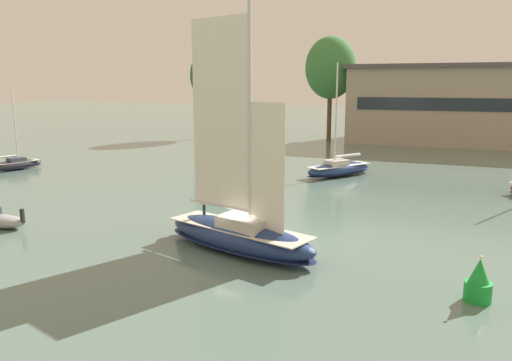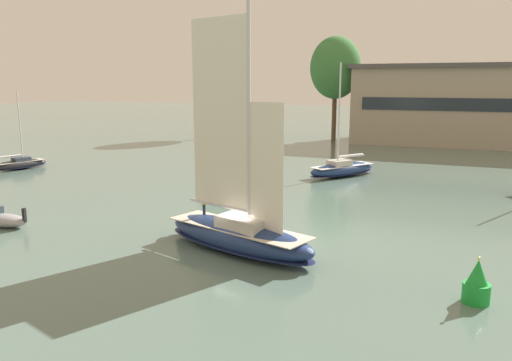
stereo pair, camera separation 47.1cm
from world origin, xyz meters
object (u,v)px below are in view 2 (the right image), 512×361
object	(u,v)px
sailboat_moored_far_slip	(19,164)
channel_buoy	(477,284)
motor_tender	(4,220)
sailboat_moored_outer_mooring	(342,169)
tree_shore_left	(335,68)
tree_shore_center	(217,76)
sailboat_main	(238,232)

from	to	relation	value
sailboat_moored_far_slip	channel_buoy	bearing A→B (deg)	-21.85
motor_tender	sailboat_moored_far_slip	bearing A→B (deg)	134.65
motor_tender	sailboat_moored_outer_mooring	bearing A→B (deg)	57.28
sailboat_moored_far_slip	channel_buoy	distance (m)	54.12
sailboat_moored_outer_mooring	tree_shore_left	bearing A→B (deg)	104.64
channel_buoy	tree_shore_center	bearing A→B (deg)	125.61
sailboat_moored_outer_mooring	sailboat_moored_far_slip	bearing A→B (deg)	-165.07
tree_shore_center	sailboat_moored_outer_mooring	distance (m)	44.29
tree_shore_left	channel_buoy	xyz separation A→B (m)	(21.83, -64.20, -11.92)
sailboat_moored_far_slip	channel_buoy	size ratio (longest dim) A/B	4.10
tree_shore_left	motor_tender	xyz separation A→B (m)	(-9.67, -63.02, -12.35)
sailboat_moored_far_slip	tree_shore_center	bearing A→B (deg)	80.27
sailboat_main	sailboat_moored_far_slip	bearing A→B (deg)	154.52
tree_shore_center	channel_buoy	bearing A→B (deg)	-54.39
sailboat_moored_far_slip	motor_tender	size ratio (longest dim) A/B	2.31
sailboat_main	sailboat_moored_outer_mooring	xyz separation A→B (m)	(0.59, 27.45, -0.36)
tree_shore_center	sailboat_main	bearing A→B (deg)	-62.73
tree_shore_left	tree_shore_center	xyz separation A→B (m)	(-21.49, -3.72, -1.33)
tree_shore_center	motor_tender	bearing A→B (deg)	-78.73
sailboat_main	motor_tender	size ratio (longest dim) A/B	3.81
tree_shore_left	sailboat_main	bearing A→B (deg)	-82.31
sailboat_moored_outer_mooring	motor_tender	distance (m)	34.37
sailboat_main	sailboat_moored_outer_mooring	bearing A→B (deg)	88.76
sailboat_moored_far_slip	sailboat_moored_outer_mooring	bearing A→B (deg)	14.93
sailboat_main	channel_buoy	world-z (taller)	sailboat_main
sailboat_moored_far_slip	sailboat_main	bearing A→B (deg)	-25.48
tree_shore_left	channel_buoy	bearing A→B (deg)	-71.22
tree_shore_left	sailboat_moored_far_slip	xyz separation A→B (m)	(-28.41, -44.06, -12.20)
tree_shore_left	sailboat_moored_far_slip	world-z (taller)	tree_shore_left
tree_shore_center	sailboat_moored_far_slip	world-z (taller)	tree_shore_center
tree_shore_center	sailboat_main	world-z (taller)	tree_shore_center
sailboat_moored_far_slip	sailboat_moored_outer_mooring	world-z (taller)	sailboat_moored_outer_mooring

